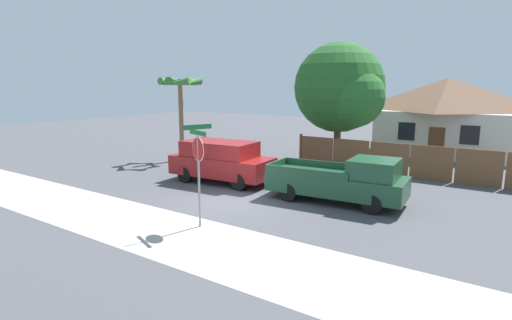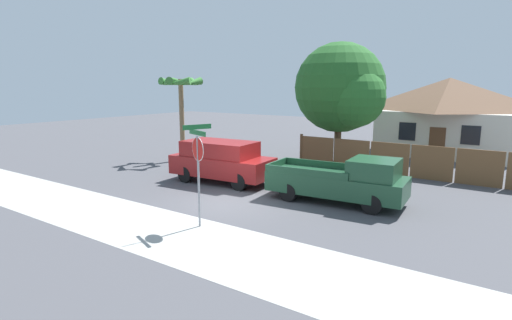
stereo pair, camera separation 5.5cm
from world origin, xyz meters
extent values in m
plane|color=#47474C|center=(0.00, 0.00, 0.00)|extent=(80.00, 80.00, 0.00)
cube|color=#A3A39E|center=(0.00, -3.60, 0.00)|extent=(36.00, 3.20, 0.01)
cube|color=brown|center=(-0.24, 8.41, 0.82)|extent=(1.91, 0.06, 1.64)
cube|color=brown|center=(1.75, 8.41, 0.82)|extent=(1.91, 0.06, 1.64)
cube|color=brown|center=(3.74, 8.41, 0.82)|extent=(1.91, 0.06, 1.64)
cube|color=brown|center=(5.74, 8.41, 0.82)|extent=(1.91, 0.06, 1.64)
cube|color=brown|center=(7.73, 8.41, 0.82)|extent=(1.91, 0.06, 1.64)
cube|color=brown|center=(-1.24, 8.41, 0.87)|extent=(0.12, 0.12, 1.74)
cube|color=beige|center=(4.94, 16.83, 1.42)|extent=(7.78, 5.67, 2.85)
pyramid|color=brown|center=(4.94, 16.83, 3.90)|extent=(8.41, 6.12, 2.10)
cube|color=black|center=(3.19, 13.97, 1.65)|extent=(1.00, 0.04, 1.10)
cube|color=black|center=(6.69, 13.97, 1.65)|extent=(1.00, 0.04, 1.10)
cube|color=brown|center=(4.94, 13.97, 1.00)|extent=(0.90, 0.04, 2.00)
cylinder|color=brown|center=(0.22, 10.16, 1.21)|extent=(0.40, 0.40, 2.42)
sphere|color=#235B23|center=(0.22, 10.16, 4.33)|extent=(5.12, 5.12, 5.12)
sphere|color=#266326|center=(1.37, 9.52, 3.82)|extent=(3.32, 3.32, 3.32)
cylinder|color=brown|center=(-7.72, 5.48, 2.41)|extent=(0.28, 0.28, 4.82)
cone|color=#387A33|center=(-6.88, 5.48, 4.59)|extent=(0.44, 1.59, 0.68)
cone|color=#387A33|center=(-7.30, 6.21, 4.59)|extent=(1.60, 1.18, 0.68)
cone|color=#387A33|center=(-8.15, 6.21, 4.59)|extent=(1.60, 1.18, 0.68)
cone|color=#387A33|center=(-8.57, 5.48, 4.59)|extent=(0.44, 1.59, 0.68)
cone|color=#387A33|center=(-8.15, 4.74, 4.59)|extent=(1.60, 1.18, 0.68)
cone|color=#387A33|center=(-7.30, 4.74, 4.59)|extent=(1.60, 1.18, 0.68)
cube|color=maroon|center=(-2.20, 2.43, 0.79)|extent=(4.90, 2.34, 0.87)
cube|color=maroon|center=(-2.32, 2.42, 1.58)|extent=(3.46, 2.07, 0.70)
cube|color=black|center=(-0.74, 2.53, 1.58)|extent=(0.19, 1.75, 0.58)
cylinder|color=black|center=(-0.80, 3.42, 0.38)|extent=(0.76, 0.22, 0.76)
cylinder|color=black|center=(-0.66, 1.65, 0.38)|extent=(0.76, 0.22, 0.76)
cylinder|color=black|center=(-3.74, 3.20, 0.38)|extent=(0.76, 0.22, 0.76)
cylinder|color=black|center=(-3.61, 1.43, 0.38)|extent=(0.76, 0.22, 0.76)
cube|color=#1E472D|center=(3.43, 2.43, 0.73)|extent=(5.35, 2.30, 0.77)
cube|color=#1E472D|center=(4.86, 2.53, 1.46)|extent=(1.80, 1.88, 0.70)
cube|color=#1E472D|center=(2.48, 3.27, 1.24)|extent=(3.28, 0.33, 0.27)
cube|color=#1E472D|center=(2.62, 1.45, 1.24)|extent=(3.28, 0.33, 0.27)
cube|color=#1E472D|center=(0.87, 2.23, 1.24)|extent=(0.22, 1.82, 0.27)
cylinder|color=black|center=(4.98, 3.39, 0.36)|extent=(0.72, 0.22, 0.72)
cylinder|color=black|center=(5.11, 1.70, 0.36)|extent=(0.72, 0.22, 0.72)
cylinder|color=black|center=(1.75, 3.15, 0.36)|extent=(0.72, 0.22, 0.72)
cylinder|color=black|center=(1.88, 1.46, 0.36)|extent=(0.72, 0.22, 0.72)
cylinder|color=gray|center=(0.95, -2.61, 1.46)|extent=(0.07, 0.07, 2.92)
cylinder|color=red|center=(0.95, -2.61, 2.51)|extent=(0.68, 0.28, 0.71)
cylinder|color=white|center=(0.95, -2.61, 2.51)|extent=(0.71, 0.28, 0.76)
cube|color=#19602D|center=(0.95, -2.61, 3.02)|extent=(1.01, 0.40, 0.15)
cube|color=#19602D|center=(0.95, -2.61, 3.20)|extent=(0.37, 0.91, 0.15)
camera|label=1|loc=(9.27, -11.70, 4.45)|focal=28.00mm
camera|label=2|loc=(9.32, -11.67, 4.45)|focal=28.00mm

